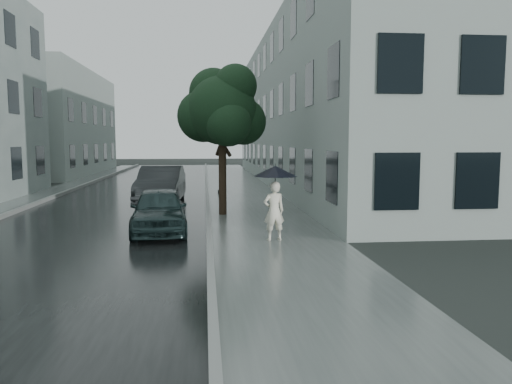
{
  "coord_description": "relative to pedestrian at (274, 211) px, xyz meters",
  "views": [
    {
      "loc": [
        -1.67,
        -10.99,
        2.68
      ],
      "look_at": [
        -0.33,
        2.06,
        1.3
      ],
      "focal_mm": 35.0,
      "sensor_mm": 36.0,
      "label": 1
    }
  ],
  "objects": [
    {
      "name": "ground",
      "position": [
        -0.15,
        -2.0,
        -0.79
      ],
      "size": [
        120.0,
        120.0,
        0.0
      ],
      "primitive_type": "plane",
      "color": "black",
      "rests_on": "ground"
    },
    {
      "name": "sidewalk",
      "position": [
        0.1,
        10.0,
        -0.79
      ],
      "size": [
        3.5,
        60.0,
        0.01
      ],
      "primitive_type": "cube",
      "color": "slate",
      "rests_on": "ground"
    },
    {
      "name": "kerb_near",
      "position": [
        -1.72,
        10.0,
        -0.72
      ],
      "size": [
        0.15,
        60.0,
        0.15
      ],
      "primitive_type": "cube",
      "color": "slate",
      "rests_on": "ground"
    },
    {
      "name": "asphalt_road",
      "position": [
        -5.22,
        10.0,
        -0.79
      ],
      "size": [
        6.85,
        60.0,
        0.0
      ],
      "primitive_type": "cube",
      "color": "black",
      "rests_on": "ground"
    },
    {
      "name": "kerb_far",
      "position": [
        -8.72,
        10.0,
        -0.72
      ],
      "size": [
        0.15,
        60.0,
        0.15
      ],
      "primitive_type": "cube",
      "color": "slate",
      "rests_on": "ground"
    },
    {
      "name": "sidewalk_far",
      "position": [
        -9.65,
        10.0,
        -0.79
      ],
      "size": [
        1.7,
        60.0,
        0.01
      ],
      "primitive_type": "cube",
      "color": "#4C5451",
      "rests_on": "ground"
    },
    {
      "name": "building_near",
      "position": [
        5.32,
        17.5,
        3.71
      ],
      "size": [
        7.02,
        36.0,
        9.0
      ],
      "color": "gray",
      "rests_on": "ground"
    },
    {
      "name": "building_far_b",
      "position": [
        -13.92,
        28.0,
        3.21
      ],
      "size": [
        7.02,
        18.0,
        8.0
      ],
      "color": "gray",
      "rests_on": "ground"
    },
    {
      "name": "pedestrian",
      "position": [
        0.0,
        0.0,
        0.0
      ],
      "size": [
        0.64,
        0.48,
        1.57
      ],
      "primitive_type": "imported",
      "rotation": [
        0.0,
        0.0,
        3.34
      ],
      "color": "silver",
      "rests_on": "sidewalk"
    },
    {
      "name": "umbrella",
      "position": [
        0.03,
        0.01,
        1.06
      ],
      "size": [
        1.2,
        1.2,
        1.11
      ],
      "rotation": [
        0.0,
        0.0,
        0.02
      ],
      "color": "black",
      "rests_on": "ground"
    },
    {
      "name": "street_tree",
      "position": [
        -1.19,
        4.9,
        2.94
      ],
      "size": [
        3.19,
        2.9,
        5.3
      ],
      "color": "#332619",
      "rests_on": "ground"
    },
    {
      "name": "lamp_post",
      "position": [
        -1.19,
        11.62,
        2.44
      ],
      "size": [
        0.84,
        0.36,
        5.68
      ],
      "rotation": [
        0.0,
        0.0,
        0.11
      ],
      "color": "black",
      "rests_on": "ground"
    },
    {
      "name": "car_near",
      "position": [
        -3.14,
        1.46,
        -0.14
      ],
      "size": [
        1.79,
        3.92,
        1.3
      ],
      "primitive_type": "imported",
      "rotation": [
        0.0,
        0.0,
        0.07
      ],
      "color": "black",
      "rests_on": "ground"
    },
    {
      "name": "car_far",
      "position": [
        -3.65,
        8.08,
        0.0
      ],
      "size": [
        1.87,
        4.85,
        1.58
      ],
      "primitive_type": "imported",
      "rotation": [
        0.0,
        0.0,
        -0.04
      ],
      "color": "#262A2C",
      "rests_on": "ground"
    }
  ]
}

